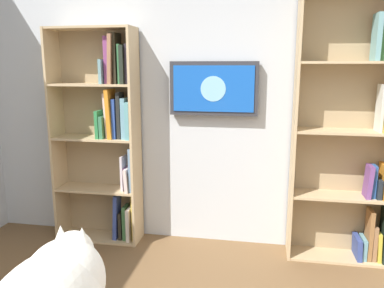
% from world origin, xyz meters
% --- Properties ---
extents(wall_back, '(4.52, 0.06, 2.70)m').
position_xyz_m(wall_back, '(0.00, -2.23, 1.35)').
color(wall_back, silver).
rests_on(wall_back, ground).
extents(bookshelf_left, '(0.85, 0.28, 2.22)m').
position_xyz_m(bookshelf_left, '(-1.18, -2.07, 1.06)').
color(bookshelf_left, tan).
rests_on(bookshelf_left, ground).
extents(bookshelf_right, '(0.79, 0.28, 1.96)m').
position_xyz_m(bookshelf_right, '(0.99, -2.06, 1.01)').
color(bookshelf_right, tan).
rests_on(bookshelf_right, ground).
extents(wall_mounted_tv, '(0.77, 0.07, 0.47)m').
position_xyz_m(wall_mounted_tv, '(0.02, -2.15, 1.44)').
color(wall_mounted_tv, '#333338').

